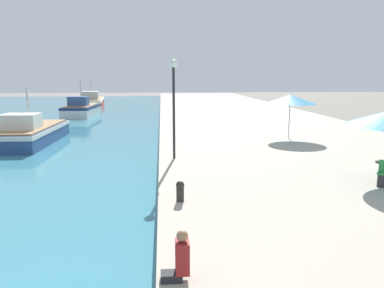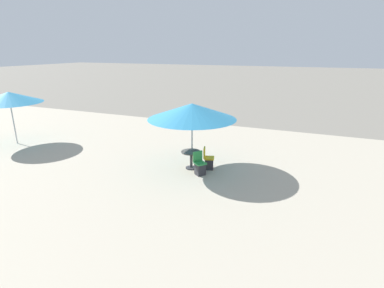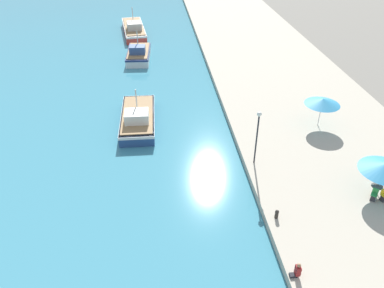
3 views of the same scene
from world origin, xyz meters
TOP-DOWN VIEW (x-y plane):
  - cafe_umbrella_pink at (8.50, 11.17)m, footprint 3.57×3.57m
  - cafe_umbrella_white at (8.00, 20.89)m, footprint 3.14×3.14m
  - cafe_table at (8.32, 11.14)m, footprint 0.80×0.80m
  - cafe_chair_left at (7.87, 10.57)m, footprint 0.58×0.59m
  - cafe_chair_right at (8.53, 10.45)m, footprint 0.51×0.53m

SIDE VIEW (x-z plane):
  - cafe_chair_left at x=7.87m, z-range 0.47..1.38m
  - cafe_chair_right at x=8.53m, z-range 0.47..1.38m
  - cafe_table at x=8.32m, z-range 0.76..1.50m
  - cafe_umbrella_pink at x=8.50m, z-range 1.63..4.31m
  - cafe_umbrella_white at x=8.00m, z-range 1.67..4.36m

